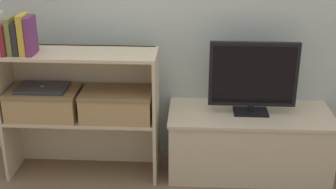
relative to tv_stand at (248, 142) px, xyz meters
name	(u,v)px	position (x,y,z in m)	size (l,w,h in m)	color
ground_plane	(167,186)	(-0.53, -0.22, -0.22)	(16.00, 16.00, 0.00)	brown
tv_stand	(248,142)	(0.00, 0.00, 0.00)	(1.06, 0.46, 0.43)	#CCB793
tv	(253,77)	(0.00, 0.00, 0.46)	(0.55, 0.14, 0.47)	black
bookshelf_lower_tier	(85,131)	(-1.09, 0.00, 0.05)	(0.98, 0.32, 0.41)	#CCB793
bookshelf_upper_tier	(81,72)	(-1.09, 0.00, 0.47)	(0.98, 0.32, 0.43)	#CCB793
book_ivory	(0,33)	(-1.54, -0.12, 0.75)	(0.03, 0.12, 0.25)	silver
book_maroon	(6,39)	(-1.50, -0.12, 0.72)	(0.03, 0.16, 0.18)	maroon
book_olive	(11,36)	(-1.47, -0.12, 0.74)	(0.03, 0.13, 0.22)	olive
book_charcoal	(18,38)	(-1.43, -0.12, 0.72)	(0.03, 0.14, 0.19)	#232328
book_mustard	(24,34)	(-1.39, -0.12, 0.75)	(0.04, 0.13, 0.24)	gold
book_plum	(31,35)	(-1.35, -0.12, 0.74)	(0.03, 0.15, 0.23)	#6B2D66
storage_basket_left	(44,101)	(-1.33, -0.08, 0.30)	(0.45, 0.29, 0.18)	tan
storage_basket_right	(117,103)	(-0.85, -0.08, 0.30)	(0.45, 0.29, 0.18)	tan
laptop	(42,88)	(-1.33, -0.08, 0.39)	(0.31, 0.21, 0.02)	#2D2D33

